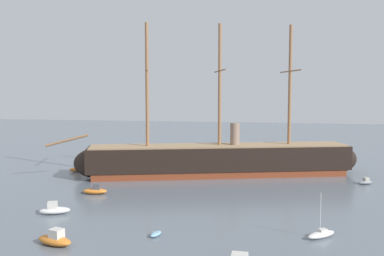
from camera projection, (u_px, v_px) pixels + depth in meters
tall_ship at (219, 159)px, 85.02m from camera, size 59.62×22.71×29.45m
motorboat_foreground_left at (55, 239)px, 46.80m from camera, size 4.70×2.98×1.83m
dinghy_near_centre at (156, 234)px, 49.77m from camera, size 1.39×2.23×0.49m
motorboat_mid_left at (54, 210)px, 58.61m from camera, size 4.40×3.11×1.71m
sailboat_mid_right at (321, 234)px, 49.13m from camera, size 3.81×3.55×5.22m
motorboat_alongside_bow at (95, 190)px, 69.99m from camera, size 4.11×2.17×1.64m
motorboat_far_left at (79, 169)px, 89.23m from camera, size 4.37×3.33×1.70m
motorboat_far_right at (365, 182)px, 77.25m from camera, size 3.15×2.41×1.23m
dinghy_distant_centre at (234, 166)px, 94.08m from camera, size 1.97×0.93×0.46m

